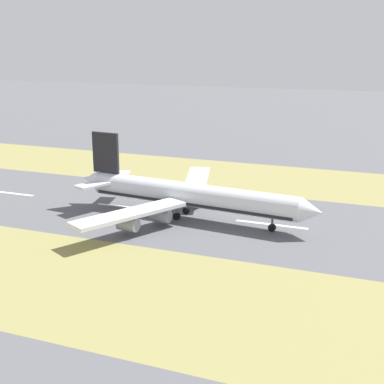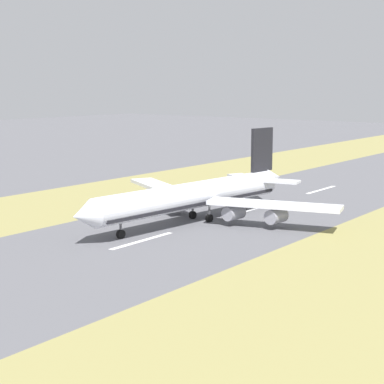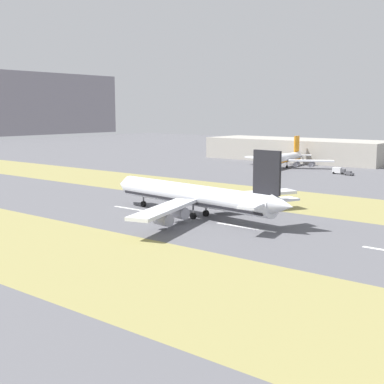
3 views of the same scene
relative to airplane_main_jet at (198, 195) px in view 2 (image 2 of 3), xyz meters
name	(u,v)px [view 2 (image 2 of 3)]	position (x,y,z in m)	size (l,w,h in m)	color
ground_plane	(208,222)	(-2.52, -0.55, -6.02)	(800.00, 800.00, 0.00)	#56565B
grass_median_east	(74,201)	(42.48, -0.55, -6.02)	(40.00, 600.00, 0.01)	olive
centreline_dash_near	(321,190)	(-2.52, -58.10, -6.01)	(1.20, 18.00, 0.01)	silver
centreline_dash_mid	(249,210)	(-2.52, -18.10, -6.01)	(1.20, 18.00, 0.01)	silver
centreline_dash_far	(142,241)	(-2.52, 21.90, -6.01)	(1.20, 18.00, 0.01)	silver
airplane_main_jet	(198,195)	(0.00, 0.00, 0.00)	(63.83, 67.22, 20.20)	silver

